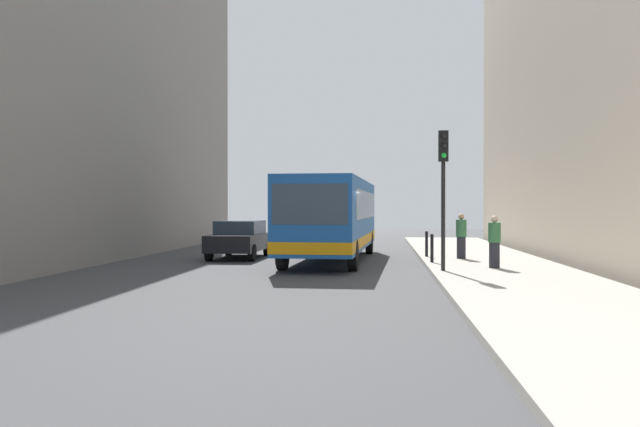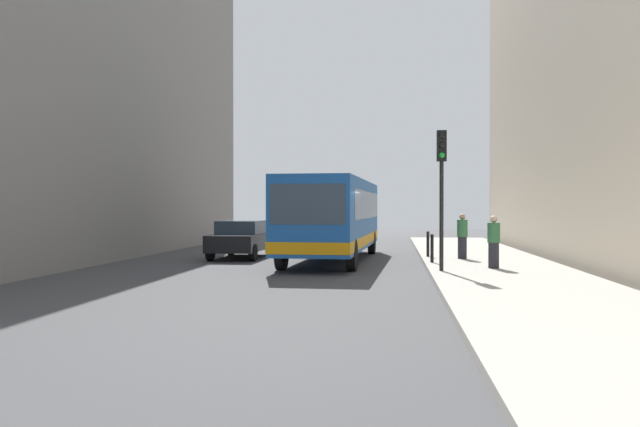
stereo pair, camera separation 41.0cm
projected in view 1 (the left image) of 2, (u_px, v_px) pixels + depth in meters
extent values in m
plane|color=#424244|center=(327.00, 270.00, 21.10)|extent=(80.00, 80.00, 0.00)
cube|color=#ADA89E|center=(498.00, 269.00, 20.60)|extent=(4.40, 40.00, 0.15)
cube|color=gray|center=(47.00, 47.00, 26.08)|extent=(7.00, 32.00, 16.81)
cube|color=#19519E|center=(332.00, 214.00, 24.59)|extent=(3.02, 11.11, 2.50)
cube|color=orange|center=(332.00, 239.00, 24.60)|extent=(3.04, 11.13, 0.36)
cube|color=#2D3D4C|center=(310.00, 204.00, 19.16)|extent=(2.26, 0.17, 1.20)
cube|color=#2D3D4C|center=(334.00, 205.00, 25.08)|extent=(2.96, 9.51, 1.00)
cylinder|color=black|center=(353.00, 255.00, 20.58)|extent=(0.33, 1.01, 1.00)
cylinder|color=black|center=(282.00, 255.00, 20.90)|extent=(0.33, 1.01, 1.00)
cylinder|color=black|center=(369.00, 242.00, 28.30)|extent=(0.33, 1.01, 1.00)
cylinder|color=black|center=(318.00, 242.00, 28.62)|extent=(0.33, 1.01, 1.00)
cube|color=black|center=(240.00, 242.00, 25.95)|extent=(1.85, 4.42, 0.64)
cube|color=#2D3D4C|center=(240.00, 227.00, 26.09)|extent=(1.63, 2.48, 0.52)
cylinder|color=black|center=(252.00, 253.00, 24.37)|extent=(0.23, 0.64, 0.64)
cylinder|color=black|center=(209.00, 252.00, 24.54)|extent=(0.23, 0.64, 0.64)
cylinder|color=black|center=(267.00, 248.00, 27.36)|extent=(0.23, 0.64, 0.64)
cylinder|color=black|center=(229.00, 247.00, 27.53)|extent=(0.23, 0.64, 0.64)
cylinder|color=black|center=(443.00, 216.00, 19.20)|extent=(0.12, 0.12, 3.20)
cube|color=black|center=(443.00, 146.00, 19.19)|extent=(0.28, 0.24, 0.90)
sphere|color=black|center=(444.00, 136.00, 19.05)|extent=(0.16, 0.16, 0.16)
sphere|color=black|center=(444.00, 146.00, 19.06)|extent=(0.16, 0.16, 0.16)
sphere|color=green|center=(444.00, 155.00, 19.06)|extent=(0.16, 0.16, 0.16)
cylinder|color=black|center=(432.00, 248.00, 22.15)|extent=(0.11, 0.11, 0.95)
cylinder|color=black|center=(427.00, 244.00, 24.76)|extent=(0.11, 0.11, 0.95)
cylinder|color=#26262D|center=(494.00, 255.00, 20.07)|extent=(0.32, 0.32, 0.78)
cylinder|color=#336B3F|center=(494.00, 233.00, 20.07)|extent=(0.38, 0.38, 0.60)
sphere|color=beige|center=(494.00, 219.00, 20.06)|extent=(0.22, 0.22, 0.22)
cylinder|color=#26262D|center=(461.00, 248.00, 23.74)|extent=(0.32, 0.32, 0.80)
cylinder|color=#336B3F|center=(461.00, 228.00, 23.74)|extent=(0.38, 0.38, 0.61)
sphere|color=tan|center=(461.00, 217.00, 23.73)|extent=(0.22, 0.22, 0.22)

